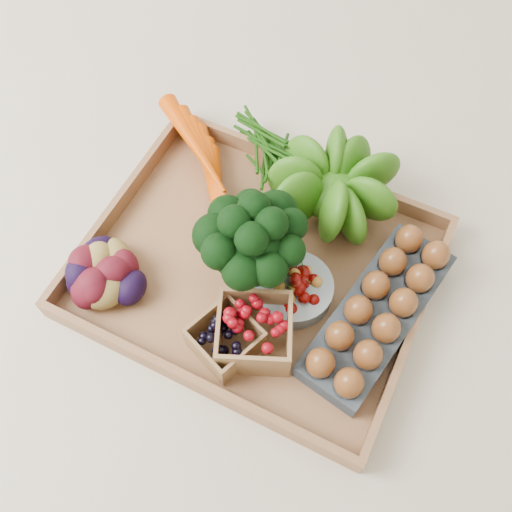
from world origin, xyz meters
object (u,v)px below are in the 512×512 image
at_px(cherry_bowl, 294,289).
at_px(egg_carton, 377,314).
at_px(tray, 256,271).
at_px(broccoli, 253,255).

bearing_deg(cherry_bowl, egg_carton, 7.33).
bearing_deg(egg_carton, tray, -168.57).
height_order(tray, broccoli, broccoli).
distance_m(broccoli, cherry_bowl, 0.09).
relative_size(broccoli, egg_carton, 0.56).
bearing_deg(tray, egg_carton, 0.96).
distance_m(cherry_bowl, egg_carton, 0.14).
relative_size(cherry_bowl, egg_carton, 0.41).
xyz_separation_m(tray, cherry_bowl, (0.08, -0.01, 0.02)).
bearing_deg(cherry_bowl, broccoli, 178.18).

